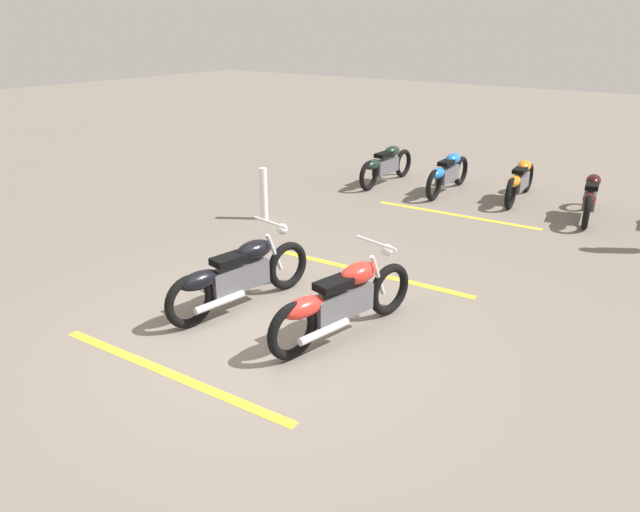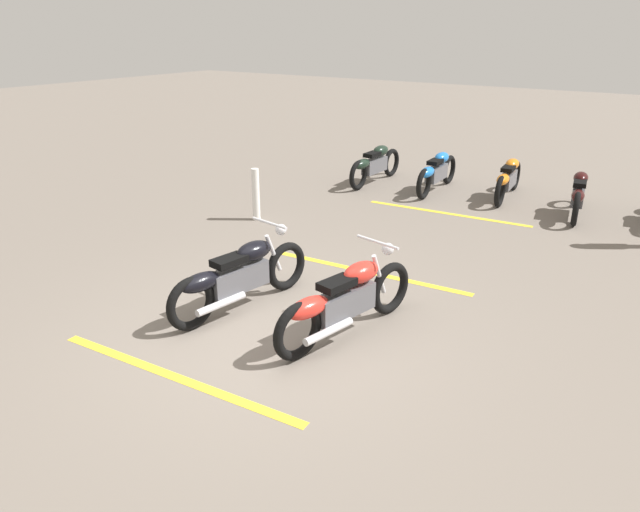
{
  "view_description": "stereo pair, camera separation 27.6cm",
  "coord_description": "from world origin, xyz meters",
  "px_view_note": "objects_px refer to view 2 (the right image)",
  "views": [
    {
      "loc": [
        -4.51,
        -4.1,
        3.4
      ],
      "look_at": [
        1.07,
        0.0,
        0.65
      ],
      "focal_mm": 32.95,
      "sensor_mm": 36.0,
      "label": 1
    },
    {
      "loc": [
        -4.67,
        -3.87,
        3.4
      ],
      "look_at": [
        1.07,
        0.0,
        0.65
      ],
      "focal_mm": 32.95,
      "sensor_mm": 36.0,
      "label": 2
    }
  ],
  "objects_px": {
    "bollard_post": "(256,194)",
    "motorcycle_row_right": "(436,172)",
    "motorcycle_bright_foreground": "(344,300)",
    "motorcycle_dark_foreground": "(238,276)",
    "motorcycle_row_left": "(578,194)",
    "motorcycle_row_far_right": "(374,164)",
    "motorcycle_row_center": "(508,178)"
  },
  "relations": [
    {
      "from": "motorcycle_row_left",
      "to": "motorcycle_row_right",
      "type": "distance_m",
      "value": 2.9
    },
    {
      "from": "motorcycle_row_left",
      "to": "motorcycle_row_far_right",
      "type": "distance_m",
      "value": 4.35
    },
    {
      "from": "motorcycle_bright_foreground",
      "to": "motorcycle_dark_foreground",
      "type": "bearing_deg",
      "value": 107.68
    },
    {
      "from": "motorcycle_row_left",
      "to": "motorcycle_dark_foreground",
      "type": "bearing_deg",
      "value": 148.04
    },
    {
      "from": "motorcycle_dark_foreground",
      "to": "bollard_post",
      "type": "bearing_deg",
      "value": 45.17
    },
    {
      "from": "motorcycle_bright_foreground",
      "to": "bollard_post",
      "type": "relative_size",
      "value": 2.29
    },
    {
      "from": "motorcycle_row_right",
      "to": "bollard_post",
      "type": "height_order",
      "value": "bollard_post"
    },
    {
      "from": "motorcycle_row_right",
      "to": "bollard_post",
      "type": "relative_size",
      "value": 2.23
    },
    {
      "from": "motorcycle_bright_foreground",
      "to": "motorcycle_dark_foreground",
      "type": "relative_size",
      "value": 0.99
    },
    {
      "from": "motorcycle_row_center",
      "to": "motorcycle_row_left",
      "type": "bearing_deg",
      "value": -111.39
    },
    {
      "from": "motorcycle_dark_foreground",
      "to": "motorcycle_row_far_right",
      "type": "xyz_separation_m",
      "value": [
        6.51,
        1.68,
        -0.02
      ]
    },
    {
      "from": "motorcycle_row_left",
      "to": "motorcycle_row_center",
      "type": "relative_size",
      "value": 0.99
    },
    {
      "from": "bollard_post",
      "to": "motorcycle_dark_foreground",
      "type": "bearing_deg",
      "value": -143.62
    },
    {
      "from": "motorcycle_bright_foreground",
      "to": "motorcycle_row_center",
      "type": "bearing_deg",
      "value": 13.46
    },
    {
      "from": "motorcycle_dark_foreground",
      "to": "motorcycle_row_left",
      "type": "relative_size",
      "value": 1.07
    },
    {
      "from": "motorcycle_dark_foreground",
      "to": "motorcycle_row_center",
      "type": "relative_size",
      "value": 1.06
    },
    {
      "from": "motorcycle_row_right",
      "to": "bollard_post",
      "type": "xyz_separation_m",
      "value": [
        -3.67,
        1.96,
        0.04
      ]
    },
    {
      "from": "motorcycle_row_left",
      "to": "motorcycle_row_far_right",
      "type": "height_order",
      "value": "motorcycle_row_far_right"
    },
    {
      "from": "motorcycle_dark_foreground",
      "to": "bollard_post",
      "type": "height_order",
      "value": "motorcycle_dark_foreground"
    },
    {
      "from": "bollard_post",
      "to": "motorcycle_row_right",
      "type": "bearing_deg",
      "value": -28.1
    },
    {
      "from": "motorcycle_dark_foreground",
      "to": "motorcycle_row_center",
      "type": "distance_m",
      "value": 7.05
    },
    {
      "from": "motorcycle_row_left",
      "to": "bollard_post",
      "type": "xyz_separation_m",
      "value": [
        -3.56,
        4.86,
        0.05
      ]
    },
    {
      "from": "motorcycle_bright_foreground",
      "to": "motorcycle_dark_foreground",
      "type": "distance_m",
      "value": 1.47
    },
    {
      "from": "motorcycle_row_right",
      "to": "motorcycle_row_far_right",
      "type": "xyz_separation_m",
      "value": [
        -0.12,
        1.45,
        0.01
      ]
    },
    {
      "from": "bollard_post",
      "to": "motorcycle_row_left",
      "type": "bearing_deg",
      "value": -53.75
    },
    {
      "from": "motorcycle_row_center",
      "to": "motorcycle_dark_foreground",
      "type": "bearing_deg",
      "value": 164.53
    },
    {
      "from": "motorcycle_dark_foreground",
      "to": "motorcycle_row_left",
      "type": "height_order",
      "value": "motorcycle_dark_foreground"
    },
    {
      "from": "motorcycle_dark_foreground",
      "to": "bollard_post",
      "type": "xyz_separation_m",
      "value": [
        2.97,
        2.18,
        0.02
      ]
    },
    {
      "from": "motorcycle_dark_foreground",
      "to": "motorcycle_row_center",
      "type": "bearing_deg",
      "value": -1.2
    },
    {
      "from": "motorcycle_row_left",
      "to": "motorcycle_row_right",
      "type": "bearing_deg",
      "value": 78.27
    },
    {
      "from": "motorcycle_bright_foreground",
      "to": "motorcycle_row_right",
      "type": "bearing_deg",
      "value": 26.07
    },
    {
      "from": "motorcycle_row_left",
      "to": "bollard_post",
      "type": "relative_size",
      "value": 2.15
    }
  ]
}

